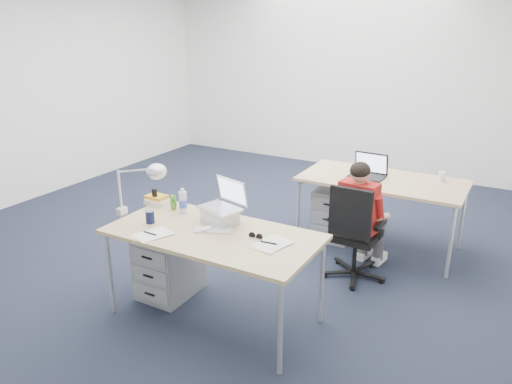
% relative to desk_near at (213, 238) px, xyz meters
% --- Properties ---
extents(floor, '(7.00, 7.00, 0.00)m').
position_rel_desk_near_xyz_m(floor, '(-0.63, 1.08, -0.68)').
color(floor, black).
rests_on(floor, ground).
extents(room, '(6.02, 7.02, 2.80)m').
position_rel_desk_near_xyz_m(room, '(-0.63, 1.08, 1.03)').
color(room, white).
rests_on(room, ground).
extents(desk_near, '(1.60, 0.80, 0.73)m').
position_rel_desk_near_xyz_m(desk_near, '(0.00, 0.00, 0.00)').
color(desk_near, tan).
rests_on(desk_near, ground).
extents(desk_far, '(1.60, 0.80, 0.73)m').
position_rel_desk_near_xyz_m(desk_far, '(0.74, 1.92, 0.00)').
color(desk_far, tan).
rests_on(desk_far, ground).
extents(office_chair, '(0.58, 0.58, 0.91)m').
position_rel_desk_near_xyz_m(office_chair, '(0.74, 1.15, -0.43)').
color(office_chair, black).
rests_on(office_chair, ground).
extents(seated_person, '(0.36, 0.61, 1.08)m').
position_rel_desk_near_xyz_m(seated_person, '(0.75, 1.31, -0.14)').
color(seated_person, maroon).
rests_on(seated_person, ground).
extents(drawer_pedestal_near, '(0.40, 0.50, 0.55)m').
position_rel_desk_near_xyz_m(drawer_pedestal_near, '(-0.54, 0.11, -0.41)').
color(drawer_pedestal_near, gray).
rests_on(drawer_pedestal_near, ground).
extents(drawer_pedestal_far, '(0.40, 0.50, 0.55)m').
position_rel_desk_near_xyz_m(drawer_pedestal_far, '(0.27, 1.94, -0.41)').
color(drawer_pedestal_far, gray).
rests_on(drawer_pedestal_far, ground).
extents(silver_laptop, '(0.37, 0.32, 0.33)m').
position_rel_desk_near_xyz_m(silver_laptop, '(-0.05, 0.18, 0.21)').
color(silver_laptop, silver).
rests_on(silver_laptop, desk_near).
extents(wireless_keyboard, '(0.29, 0.21, 0.01)m').
position_rel_desk_near_xyz_m(wireless_keyboard, '(-0.02, 0.03, 0.05)').
color(wireless_keyboard, white).
rests_on(wireless_keyboard, desk_near).
extents(computer_mouse, '(0.08, 0.11, 0.04)m').
position_rel_desk_near_xyz_m(computer_mouse, '(-0.05, 0.00, 0.06)').
color(computer_mouse, white).
rests_on(computer_mouse, desk_near).
extents(headphones, '(0.23, 0.19, 0.04)m').
position_rel_desk_near_xyz_m(headphones, '(-0.11, 0.19, 0.06)').
color(headphones, black).
rests_on(headphones, desk_near).
extents(can_koozie, '(0.08, 0.08, 0.11)m').
position_rel_desk_near_xyz_m(can_koozie, '(-0.53, -0.09, 0.10)').
color(can_koozie, '#13183B').
rests_on(can_koozie, desk_near).
extents(water_bottle, '(0.08, 0.08, 0.21)m').
position_rel_desk_near_xyz_m(water_bottle, '(-0.43, 0.21, 0.15)').
color(water_bottle, silver).
rests_on(water_bottle, desk_near).
extents(bear_figurine, '(0.07, 0.06, 0.13)m').
position_rel_desk_near_xyz_m(bear_figurine, '(-0.55, 0.23, 0.11)').
color(bear_figurine, '#2F7920').
rests_on(bear_figurine, desk_near).
extents(book_stack, '(0.22, 0.19, 0.08)m').
position_rel_desk_near_xyz_m(book_stack, '(-0.75, 0.26, 0.09)').
color(book_stack, silver).
rests_on(book_stack, desk_near).
extents(cordless_phone, '(0.04, 0.03, 0.15)m').
position_rel_desk_near_xyz_m(cordless_phone, '(-0.75, 0.23, 0.12)').
color(cordless_phone, black).
rests_on(cordless_phone, desk_near).
extents(papers_left, '(0.26, 0.30, 0.01)m').
position_rel_desk_near_xyz_m(papers_left, '(-0.36, -0.27, 0.05)').
color(papers_left, '#FFF193').
rests_on(papers_left, desk_near).
extents(papers_right, '(0.24, 0.30, 0.01)m').
position_rel_desk_near_xyz_m(papers_right, '(0.48, 0.02, 0.05)').
color(papers_right, '#FFF193').
rests_on(papers_right, desk_near).
extents(sunglasses, '(0.12, 0.06, 0.03)m').
position_rel_desk_near_xyz_m(sunglasses, '(0.33, 0.07, 0.06)').
color(sunglasses, black).
rests_on(sunglasses, desk_near).
extents(desk_lamp, '(0.47, 0.24, 0.51)m').
position_rel_desk_near_xyz_m(desk_lamp, '(-0.69, -0.07, 0.30)').
color(desk_lamp, silver).
rests_on(desk_lamp, desk_near).
extents(dark_laptop, '(0.35, 0.34, 0.25)m').
position_rel_desk_near_xyz_m(dark_laptop, '(0.58, 1.90, 0.17)').
color(dark_laptop, black).
rests_on(dark_laptop, desk_far).
extents(far_cup, '(0.09, 0.09, 0.10)m').
position_rel_desk_near_xyz_m(far_cup, '(1.26, 2.14, 0.09)').
color(far_cup, white).
rests_on(far_cup, desk_far).
extents(far_papers, '(0.24, 0.32, 0.01)m').
position_rel_desk_near_xyz_m(far_papers, '(0.58, 1.91, 0.05)').
color(far_papers, white).
rests_on(far_papers, desk_far).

